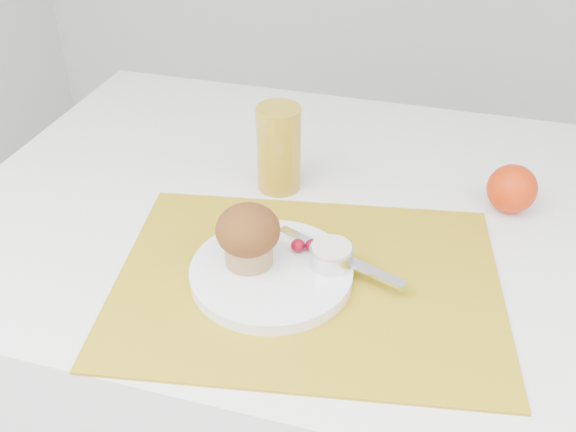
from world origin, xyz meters
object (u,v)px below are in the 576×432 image
(juice_glass, at_px, (279,149))
(table, at_px, (336,374))
(muffin, at_px, (248,235))
(orange, at_px, (512,189))
(plate, at_px, (271,272))

(juice_glass, bearing_deg, table, -17.29)
(juice_glass, height_order, muffin, juice_glass)
(muffin, bearing_deg, orange, 37.27)
(table, height_order, muffin, muffin)
(table, relative_size, plate, 5.58)
(table, height_order, plate, plate)
(table, xyz_separation_m, juice_glass, (-0.12, 0.04, 0.44))
(table, height_order, juice_glass, juice_glass)
(plate, bearing_deg, table, 71.02)
(table, xyz_separation_m, plate, (-0.06, -0.19, 0.39))
(orange, bearing_deg, plate, -139.40)
(plate, height_order, orange, orange)
(juice_glass, relative_size, muffin, 1.65)
(orange, xyz_separation_m, muffin, (-0.33, -0.25, 0.03))
(orange, bearing_deg, table, -163.26)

